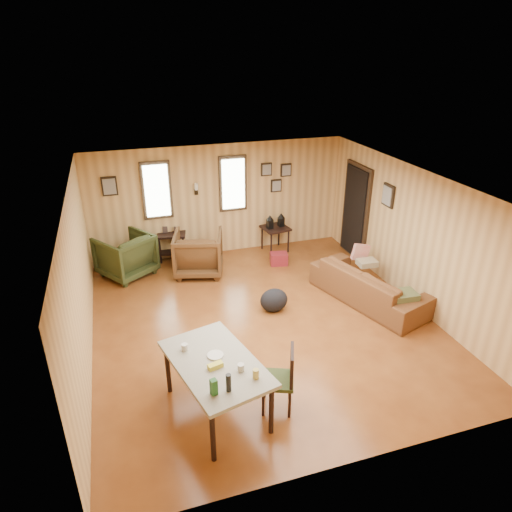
{
  "coord_description": "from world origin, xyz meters",
  "views": [
    {
      "loc": [
        -2.08,
        -6.14,
        4.3
      ],
      "look_at": [
        0.0,
        0.4,
        1.05
      ],
      "focal_mm": 32.0,
      "sensor_mm": 36.0,
      "label": 1
    }
  ],
  "objects": [
    {
      "name": "recliner_green",
      "position": [
        -2.07,
        2.46,
        0.48
      ],
      "size": [
        1.25,
        1.24,
        0.95
      ],
      "primitive_type": "imported",
      "rotation": [
        0.0,
        0.0,
        -2.54
      ],
      "color": "#2D3618",
      "rests_on": "ground"
    },
    {
      "name": "recliner_brown",
      "position": [
        -0.67,
        2.12,
        0.48
      ],
      "size": [
        1.14,
        1.09,
        0.96
      ],
      "primitive_type": "imported",
      "rotation": [
        0.0,
        0.0,
        2.87
      ],
      "color": "#4B2F16",
      "rests_on": "ground"
    },
    {
      "name": "dining_table",
      "position": [
        -1.2,
        -1.77,
        0.71
      ],
      "size": [
        1.25,
        1.7,
        1.0
      ],
      "rotation": [
        0.0,
        0.0,
        0.24
      ],
      "color": "gray",
      "rests_on": "ground"
    },
    {
      "name": "sofa",
      "position": [
        2.03,
        0.08,
        0.43
      ],
      "size": [
        1.3,
        2.31,
        0.87
      ],
      "primitive_type": "imported",
      "rotation": [
        0.0,
        0.0,
        1.88
      ],
      "color": "brown",
      "rests_on": "ground"
    },
    {
      "name": "end_table",
      "position": [
        -1.08,
        2.95,
        0.42
      ],
      "size": [
        0.69,
        0.65,
        0.75
      ],
      "rotation": [
        0.0,
        0.0,
        -0.21
      ],
      "color": "black",
      "rests_on": "ground"
    },
    {
      "name": "room",
      "position": [
        0.17,
        0.27,
        1.21
      ],
      "size": [
        5.54,
        6.04,
        2.44
      ],
      "color": "brown",
      "rests_on": "ground"
    },
    {
      "name": "cooler",
      "position": [
        1.01,
        1.98,
        0.13
      ],
      "size": [
        0.4,
        0.32,
        0.25
      ],
      "rotation": [
        0.0,
        0.0,
        -0.19
      ],
      "color": "maroon",
      "rests_on": "ground"
    },
    {
      "name": "sofa_pillows",
      "position": [
        2.26,
        0.05,
        0.51
      ],
      "size": [
        0.49,
        1.81,
        0.37
      ],
      "rotation": [
        0.0,
        0.0,
        -0.06
      ],
      "color": "#494F2C",
      "rests_on": "sofa"
    },
    {
      "name": "dining_chair",
      "position": [
        -0.39,
        -1.95,
        0.51
      ],
      "size": [
        0.53,
        0.53,
        0.9
      ],
      "rotation": [
        0.0,
        0.0,
        -0.38
      ],
      "color": "#2D3618",
      "rests_on": "ground"
    },
    {
      "name": "side_table",
      "position": [
        1.17,
        2.68,
        0.59
      ],
      "size": [
        0.62,
        0.62,
        0.87
      ],
      "rotation": [
        0.0,
        0.0,
        0.16
      ],
      "color": "black",
      "rests_on": "ground"
    },
    {
      "name": "backpack",
      "position": [
        0.29,
        0.28,
        0.21
      ],
      "size": [
        0.59,
        0.52,
        0.42
      ],
      "rotation": [
        0.0,
        0.0,
        0.38
      ],
      "color": "black",
      "rests_on": "ground"
    }
  ]
}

